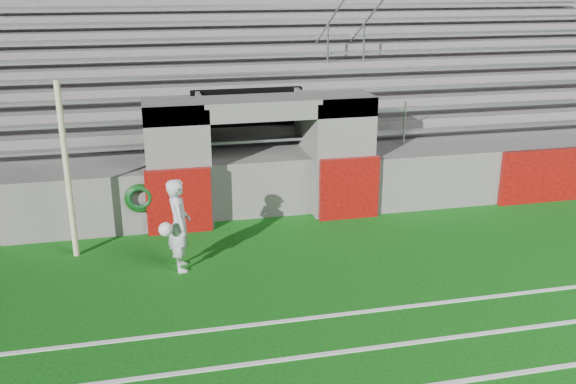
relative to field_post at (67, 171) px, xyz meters
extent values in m
plane|color=#0D4F0E|center=(3.79, -2.24, -1.65)|extent=(90.00, 90.00, 0.00)
cylinder|color=beige|center=(0.00, 0.00, 0.00)|extent=(0.11, 0.11, 3.30)
cube|color=white|center=(3.79, -4.24, -1.64)|extent=(28.00, 0.09, 0.01)
cube|color=white|center=(3.79, -3.24, -1.64)|extent=(28.00, 0.09, 0.01)
cube|color=#5F5D5A|center=(1.99, 1.26, -0.35)|extent=(1.20, 1.00, 2.60)
cube|color=#5F5D5A|center=(5.59, 1.26, -0.35)|extent=(1.20, 1.00, 2.60)
cube|color=black|center=(3.79, 2.96, -0.40)|extent=(2.60, 0.20, 2.50)
cube|color=#5F5D5A|center=(2.64, 1.86, -0.40)|extent=(0.10, 2.20, 2.50)
cube|color=#5F5D5A|center=(4.94, 1.86, -0.40)|extent=(0.10, 2.20, 2.50)
cube|color=#5F5D5A|center=(3.79, 1.26, 0.75)|extent=(4.80, 1.00, 0.40)
cube|color=#5F5D5A|center=(3.79, 5.11, -0.50)|extent=(26.00, 8.00, 0.20)
cube|color=#5F5D5A|center=(3.79, 5.11, -1.13)|extent=(26.00, 8.00, 1.05)
cube|color=#650A08|center=(1.99, 0.71, -0.98)|extent=(1.30, 0.15, 1.35)
cube|color=#650A08|center=(5.59, 0.71, -0.98)|extent=(1.30, 0.15, 1.35)
cube|color=#650A08|center=(10.29, 0.71, -1.03)|extent=(2.20, 0.15, 1.25)
cube|color=#999CA2|center=(3.79, 2.19, -0.18)|extent=(23.00, 0.28, 0.06)
cube|color=#5F5D5A|center=(3.79, 3.04, -0.21)|extent=(24.00, 0.75, 0.38)
cube|color=#999CA2|center=(3.79, 2.94, 0.20)|extent=(23.00, 0.28, 0.06)
cube|color=#5F5D5A|center=(3.79, 3.79, -0.02)|extent=(24.00, 0.75, 0.76)
cube|color=#999CA2|center=(3.79, 3.69, 0.58)|extent=(23.00, 0.28, 0.06)
cube|color=#5F5D5A|center=(3.79, 4.54, 0.17)|extent=(24.00, 0.75, 1.14)
cube|color=#999CA2|center=(3.79, 4.44, 0.96)|extent=(23.00, 0.28, 0.06)
cube|color=#5F5D5A|center=(3.79, 5.29, 0.36)|extent=(24.00, 0.75, 1.52)
cube|color=#999CA2|center=(3.79, 5.19, 1.34)|extent=(23.00, 0.28, 0.06)
cube|color=#5F5D5A|center=(3.79, 6.04, 0.55)|extent=(24.00, 0.75, 1.90)
cube|color=#999CA2|center=(3.79, 5.94, 1.72)|extent=(23.00, 0.28, 0.06)
cube|color=#5F5D5A|center=(3.79, 6.79, 0.74)|extent=(24.00, 0.75, 2.28)
cube|color=#999CA2|center=(3.79, 6.69, 2.10)|extent=(23.00, 0.28, 0.06)
cube|color=#5F5D5A|center=(3.79, 7.54, 0.93)|extent=(24.00, 0.75, 2.66)
cube|color=#999CA2|center=(3.79, 7.44, 2.48)|extent=(23.00, 0.28, 0.06)
cube|color=#5F5D5A|center=(3.79, 8.21, 0.99)|extent=(26.00, 0.60, 5.29)
cylinder|color=#A5A8AD|center=(6.29, 1.91, 0.10)|extent=(0.05, 0.05, 1.00)
cylinder|color=#A5A8AD|center=(6.29, 4.91, 1.62)|extent=(0.05, 0.05, 1.00)
cylinder|color=#A5A8AD|center=(6.29, 4.91, 2.12)|extent=(0.05, 6.02, 3.08)
cylinder|color=#A5A8AD|center=(7.29, 1.91, 0.10)|extent=(0.05, 0.05, 1.00)
cylinder|color=#A5A8AD|center=(7.29, 4.91, 1.62)|extent=(0.05, 0.05, 1.00)
cylinder|color=#A5A8AD|center=(7.29, 4.91, 2.12)|extent=(0.05, 6.02, 3.08)
imported|color=silver|center=(1.89, -1.01, -0.81)|extent=(0.43, 0.63, 1.69)
sphere|color=white|center=(1.65, -1.33, -0.75)|extent=(0.25, 0.25, 0.25)
torus|color=#0B390C|center=(1.23, 0.71, -0.86)|extent=(0.60, 0.11, 0.60)
torus|color=#0D4318|center=(1.23, 0.66, -0.83)|extent=(0.49, 0.09, 0.49)
camera|label=1|loc=(1.43, -11.65, 3.41)|focal=40.00mm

